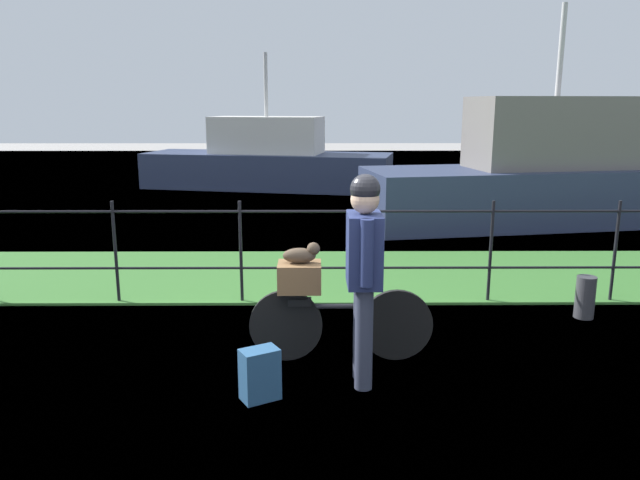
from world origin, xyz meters
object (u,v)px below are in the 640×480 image
(bicycle_main, at_px, (339,323))
(mooring_bollard, at_px, (585,297))
(terrier_dog, at_px, (302,254))
(moored_boat_mid, at_px, (551,178))
(cyclist_person, at_px, (364,262))
(moored_boat_near, at_px, (267,162))
(backpack_on_paving, at_px, (260,374))
(wooden_crate, at_px, (299,277))

(bicycle_main, bearing_deg, mooring_bollard, 22.06)
(terrier_dog, distance_m, moored_boat_mid, 7.68)
(bicycle_main, height_order, cyclist_person, cyclist_person)
(bicycle_main, height_order, moored_boat_mid, moored_boat_mid)
(moored_boat_near, bearing_deg, moored_boat_mid, -40.73)
(terrier_dog, bearing_deg, mooring_bollard, 19.91)
(backpack_on_paving, distance_m, moored_boat_near, 11.87)
(wooden_crate, bearing_deg, terrier_dog, 0.39)
(wooden_crate, distance_m, mooring_bollard, 3.18)
(bicycle_main, height_order, terrier_dog, terrier_dog)
(terrier_dog, xyz_separation_m, mooring_bollard, (2.92, 1.06, -0.73))
(moored_boat_mid, bearing_deg, cyclist_person, -120.72)
(terrier_dog, relative_size, cyclist_person, 0.19)
(moored_boat_mid, bearing_deg, bicycle_main, -123.59)
(wooden_crate, xyz_separation_m, moored_boat_mid, (4.49, 6.25, 0.08))
(terrier_dog, height_order, backpack_on_paving, terrier_dog)
(terrier_dog, xyz_separation_m, cyclist_person, (0.49, -0.45, 0.05))
(cyclist_person, bearing_deg, terrier_dog, 137.52)
(wooden_crate, xyz_separation_m, moored_boat_near, (-1.15, 11.10, -0.07))
(wooden_crate, relative_size, mooring_bollard, 0.82)
(wooden_crate, distance_m, moored_boat_mid, 7.69)
(backpack_on_paving, height_order, moored_boat_near, moored_boat_near)
(bicycle_main, relative_size, moored_boat_near, 0.24)
(cyclist_person, height_order, mooring_bollard, cyclist_person)
(wooden_crate, height_order, mooring_bollard, wooden_crate)
(bicycle_main, relative_size, cyclist_person, 0.95)
(bicycle_main, relative_size, terrier_dog, 5.05)
(cyclist_person, distance_m, backpack_on_paving, 1.16)
(wooden_crate, height_order, terrier_dog, terrier_dog)
(cyclist_person, xyz_separation_m, mooring_bollard, (2.44, 1.51, -0.78))
(terrier_dog, relative_size, moored_boat_mid, 0.04)
(bicycle_main, relative_size, mooring_bollard, 3.58)
(backpack_on_paving, relative_size, moored_boat_near, 0.06)
(bicycle_main, relative_size, moored_boat_mid, 0.22)
(bicycle_main, relative_size, wooden_crate, 4.34)
(backpack_on_paving, bearing_deg, cyclist_person, -9.93)
(bicycle_main, bearing_deg, backpack_on_paving, -130.67)
(moored_boat_near, bearing_deg, backpack_on_paving, -85.82)
(moored_boat_near, xyz_separation_m, moored_boat_mid, (5.64, -4.85, 0.16))
(bicycle_main, xyz_separation_m, cyclist_person, (0.17, -0.45, 0.67))
(wooden_crate, distance_m, terrier_dog, 0.20)
(bicycle_main, bearing_deg, cyclist_person, -69.11)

